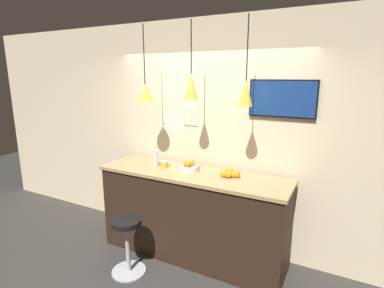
# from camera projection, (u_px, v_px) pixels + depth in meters

# --- Properties ---
(back_wall) EXTENTS (8.00, 0.06, 2.90)m
(back_wall) POSITION_uv_depth(u_px,v_px,m) (208.00, 136.00, 3.85)
(back_wall) COLOR beige
(back_wall) RESTS_ON ground_plane
(service_counter) EXTENTS (2.32, 0.65, 1.09)m
(service_counter) POSITION_uv_depth(u_px,v_px,m) (192.00, 215.00, 3.68)
(service_counter) COLOR black
(service_counter) RESTS_ON ground_plane
(bar_stool) EXTENTS (0.39, 0.39, 0.65)m
(bar_stool) POSITION_uv_depth(u_px,v_px,m) (127.00, 239.00, 3.37)
(bar_stool) COLOR #B7B7BC
(bar_stool) RESTS_ON ground_plane
(fruit_bowl) EXTENTS (0.23, 0.23, 0.14)m
(fruit_bowl) POSITION_uv_depth(u_px,v_px,m) (189.00, 167.00, 3.59)
(fruit_bowl) COLOR beige
(fruit_bowl) RESTS_ON service_counter
(orange_pile) EXTENTS (0.24, 0.19, 0.09)m
(orange_pile) POSITION_uv_depth(u_px,v_px,m) (231.00, 173.00, 3.40)
(orange_pile) COLOR orange
(orange_pile) RESTS_ON service_counter
(juice_bottle) EXTENTS (0.06, 0.06, 0.26)m
(juice_bottle) POSITION_uv_depth(u_px,v_px,m) (156.00, 157.00, 3.80)
(juice_bottle) COLOR silver
(juice_bottle) RESTS_ON service_counter
(spread_jar) EXTENTS (0.09, 0.09, 0.08)m
(spread_jar) POSITION_uv_depth(u_px,v_px,m) (164.00, 164.00, 3.76)
(spread_jar) COLOR gold
(spread_jar) RESTS_ON service_counter
(pendant_lamp_left) EXTENTS (0.22, 0.22, 0.90)m
(pendant_lamp_left) POSITION_uv_depth(u_px,v_px,m) (145.00, 93.00, 3.62)
(pendant_lamp_left) COLOR black
(pendant_lamp_middle) EXTENTS (0.14, 0.14, 0.84)m
(pendant_lamp_middle) POSITION_uv_depth(u_px,v_px,m) (191.00, 86.00, 3.31)
(pendant_lamp_middle) COLOR black
(pendant_lamp_right) EXTENTS (0.15, 0.15, 0.89)m
(pendant_lamp_right) POSITION_uv_depth(u_px,v_px,m) (246.00, 93.00, 3.04)
(pendant_lamp_right) COLOR black
(mounted_tv) EXTENTS (0.73, 0.04, 0.41)m
(mounted_tv) POSITION_uv_depth(u_px,v_px,m) (282.00, 99.00, 3.27)
(mounted_tv) COLOR black
(hanging_menu_board) EXTENTS (0.24, 0.01, 0.17)m
(hanging_menu_board) POSITION_uv_depth(u_px,v_px,m) (175.00, 123.00, 3.24)
(hanging_menu_board) COLOR white
(wall_poster) EXTENTS (0.54, 0.01, 0.77)m
(wall_poster) POSITION_uv_depth(u_px,v_px,m) (179.00, 95.00, 3.88)
(wall_poster) COLOR beige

